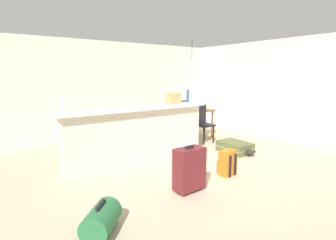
{
  "coord_description": "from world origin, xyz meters",
  "views": [
    {
      "loc": [
        -3.09,
        -3.66,
        1.65
      ],
      "look_at": [
        0.11,
        0.83,
        0.7
      ],
      "focal_mm": 28.33,
      "sensor_mm": 36.0,
      "label": 1
    }
  ],
  "objects_px": {
    "pendant_lamp": "(192,62)",
    "duffel_bag_green": "(101,220)",
    "bottle_clear": "(138,101)",
    "grocery_bag": "(173,98)",
    "backpack_orange": "(227,163)",
    "dining_table": "(190,113)",
    "dining_chair_far_side": "(180,115)",
    "dining_chair_near_partition": "(202,121)",
    "suitcase_flat_olive": "(235,147)",
    "bottle_blue": "(188,96)",
    "suitcase_upright_maroon": "(189,169)",
    "bottle_white": "(62,104)"
  },
  "relations": [
    {
      "from": "pendant_lamp",
      "to": "duffel_bag_green",
      "type": "xyz_separation_m",
      "value": [
        -3.56,
        -2.76,
        -1.81
      ]
    },
    {
      "from": "bottle_clear",
      "to": "grocery_bag",
      "type": "height_order",
      "value": "grocery_bag"
    },
    {
      "from": "backpack_orange",
      "to": "dining_table",
      "type": "bearing_deg",
      "value": 63.28
    },
    {
      "from": "pendant_lamp",
      "to": "dining_chair_far_side",
      "type": "bearing_deg",
      "value": 82.37
    },
    {
      "from": "dining_chair_near_partition",
      "to": "suitcase_flat_olive",
      "type": "bearing_deg",
      "value": -91.57
    },
    {
      "from": "backpack_orange",
      "to": "pendant_lamp",
      "type": "bearing_deg",
      "value": 62.59
    },
    {
      "from": "grocery_bag",
      "to": "pendant_lamp",
      "type": "relative_size",
      "value": 0.4
    },
    {
      "from": "bottle_blue",
      "to": "backpack_orange",
      "type": "xyz_separation_m",
      "value": [
        -0.35,
        -1.46,
        -1.0
      ]
    },
    {
      "from": "bottle_blue",
      "to": "suitcase_upright_maroon",
      "type": "height_order",
      "value": "bottle_blue"
    },
    {
      "from": "suitcase_flat_olive",
      "to": "duffel_bag_green",
      "type": "xyz_separation_m",
      "value": [
        -3.45,
        -1.17,
        0.04
      ]
    },
    {
      "from": "dining_table",
      "to": "pendant_lamp",
      "type": "bearing_deg",
      "value": -37.89
    },
    {
      "from": "bottle_clear",
      "to": "dining_chair_near_partition",
      "type": "xyz_separation_m",
      "value": [
        2.03,
        0.46,
        -0.65
      ]
    },
    {
      "from": "suitcase_flat_olive",
      "to": "grocery_bag",
      "type": "bearing_deg",
      "value": 152.05
    },
    {
      "from": "dining_chair_near_partition",
      "to": "duffel_bag_green",
      "type": "relative_size",
      "value": 1.67
    },
    {
      "from": "grocery_bag",
      "to": "duffel_bag_green",
      "type": "relative_size",
      "value": 0.47
    },
    {
      "from": "grocery_bag",
      "to": "dining_table",
      "type": "relative_size",
      "value": 0.24
    },
    {
      "from": "bottle_blue",
      "to": "pendant_lamp",
      "type": "height_order",
      "value": "pendant_lamp"
    },
    {
      "from": "bottle_white",
      "to": "suitcase_upright_maroon",
      "type": "relative_size",
      "value": 0.37
    },
    {
      "from": "pendant_lamp",
      "to": "duffel_bag_green",
      "type": "bearing_deg",
      "value": -142.27
    },
    {
      "from": "duffel_bag_green",
      "to": "suitcase_flat_olive",
      "type": "bearing_deg",
      "value": 18.67
    },
    {
      "from": "dining_table",
      "to": "suitcase_upright_maroon",
      "type": "xyz_separation_m",
      "value": [
        -2.12,
        -2.51,
        -0.32
      ]
    },
    {
      "from": "bottle_clear",
      "to": "suitcase_flat_olive",
      "type": "height_order",
      "value": "bottle_clear"
    },
    {
      "from": "bottle_white",
      "to": "suitcase_upright_maroon",
      "type": "height_order",
      "value": "bottle_white"
    },
    {
      "from": "bottle_white",
      "to": "dining_chair_far_side",
      "type": "xyz_separation_m",
      "value": [
        3.5,
        1.49,
        -0.67
      ]
    },
    {
      "from": "bottle_clear",
      "to": "backpack_orange",
      "type": "bearing_deg",
      "value": -58.42
    },
    {
      "from": "bottle_blue",
      "to": "dining_chair_far_side",
      "type": "xyz_separation_m",
      "value": [
        0.97,
        1.51,
        -0.68
      ]
    },
    {
      "from": "dining_chair_far_side",
      "to": "backpack_orange",
      "type": "bearing_deg",
      "value": -113.87
    },
    {
      "from": "bottle_clear",
      "to": "backpack_orange",
      "type": "xyz_separation_m",
      "value": [
        0.87,
        -1.42,
        -0.96
      ]
    },
    {
      "from": "suitcase_upright_maroon",
      "to": "dining_chair_near_partition",
      "type": "bearing_deg",
      "value": 43.71
    },
    {
      "from": "dining_chair_far_side",
      "to": "suitcase_upright_maroon",
      "type": "distance_m",
      "value": 3.8
    },
    {
      "from": "dining_chair_far_side",
      "to": "suitcase_upright_maroon",
      "type": "height_order",
      "value": "dining_chair_far_side"
    },
    {
      "from": "bottle_blue",
      "to": "bottle_white",
      "type": "bearing_deg",
      "value": 179.52
    },
    {
      "from": "grocery_bag",
      "to": "duffel_bag_green",
      "type": "xyz_separation_m",
      "value": [
        -2.27,
        -1.8,
        -1.02
      ]
    },
    {
      "from": "duffel_bag_green",
      "to": "grocery_bag",
      "type": "bearing_deg",
      "value": 38.38
    },
    {
      "from": "dining_chair_near_partition",
      "to": "pendant_lamp",
      "type": "distance_m",
      "value": 1.54
    },
    {
      "from": "suitcase_upright_maroon",
      "to": "duffel_bag_green",
      "type": "bearing_deg",
      "value": -169.43
    },
    {
      "from": "suitcase_flat_olive",
      "to": "backpack_orange",
      "type": "bearing_deg",
      "value": -144.8
    },
    {
      "from": "grocery_bag",
      "to": "suitcase_flat_olive",
      "type": "xyz_separation_m",
      "value": [
        1.19,
        -0.63,
        -1.06
      ]
    },
    {
      "from": "grocery_bag",
      "to": "bottle_clear",
      "type": "bearing_deg",
      "value": -179.25
    },
    {
      "from": "bottle_clear",
      "to": "duffel_bag_green",
      "type": "relative_size",
      "value": 0.37
    },
    {
      "from": "dining_chair_near_partition",
      "to": "duffel_bag_green",
      "type": "height_order",
      "value": "dining_chair_near_partition"
    },
    {
      "from": "pendant_lamp",
      "to": "suitcase_flat_olive",
      "type": "height_order",
      "value": "pendant_lamp"
    },
    {
      "from": "bottle_blue",
      "to": "duffel_bag_green",
      "type": "height_order",
      "value": "bottle_blue"
    },
    {
      "from": "bottle_blue",
      "to": "dining_chair_far_side",
      "type": "relative_size",
      "value": 0.29
    },
    {
      "from": "bottle_white",
      "to": "dining_chair_far_side",
      "type": "relative_size",
      "value": 0.27
    },
    {
      "from": "dining_table",
      "to": "dining_chair_near_partition",
      "type": "height_order",
      "value": "dining_chair_near_partition"
    },
    {
      "from": "pendant_lamp",
      "to": "suitcase_flat_olive",
      "type": "bearing_deg",
      "value": -93.85
    },
    {
      "from": "dining_chair_far_side",
      "to": "bottle_white",
      "type": "bearing_deg",
      "value": -156.93
    },
    {
      "from": "suitcase_flat_olive",
      "to": "duffel_bag_green",
      "type": "bearing_deg",
      "value": -161.33
    },
    {
      "from": "grocery_bag",
      "to": "bottle_white",
      "type": "bearing_deg",
      "value": 178.49
    }
  ]
}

